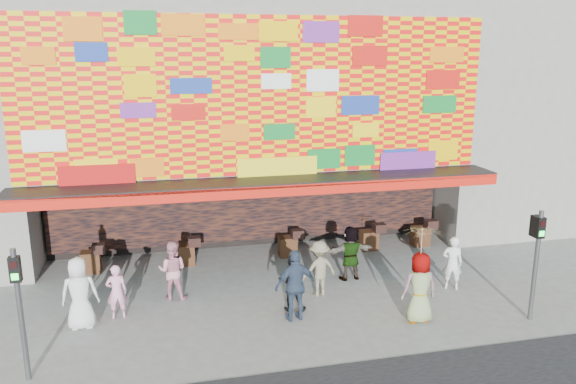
% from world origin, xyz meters
% --- Properties ---
extents(ground, '(90.00, 90.00, 0.00)m').
position_xyz_m(ground, '(0.00, 0.00, 0.00)').
color(ground, slate).
rests_on(ground, ground).
extents(shop_building, '(15.20, 9.40, 10.00)m').
position_xyz_m(shop_building, '(0.00, 8.18, 5.23)').
color(shop_building, gray).
rests_on(shop_building, ground).
extents(neighbor_right, '(11.00, 8.00, 12.00)m').
position_xyz_m(neighbor_right, '(13.00, 8.00, 6.00)').
color(neighbor_right, gray).
rests_on(neighbor_right, ground).
extents(signal_left, '(0.22, 0.20, 3.00)m').
position_xyz_m(signal_left, '(-6.20, -1.50, 1.86)').
color(signal_left, '#59595B').
rests_on(signal_left, ground).
extents(signal_right, '(0.22, 0.20, 3.00)m').
position_xyz_m(signal_right, '(6.20, -1.50, 1.86)').
color(signal_right, '#59595B').
rests_on(signal_right, ground).
extents(ped_a, '(0.95, 0.63, 1.90)m').
position_xyz_m(ped_a, '(-5.33, 0.72, 0.95)').
color(ped_a, silver).
rests_on(ped_a, ground).
extents(ped_b, '(0.57, 0.39, 1.50)m').
position_xyz_m(ped_b, '(-4.47, 1.08, 0.75)').
color(ped_b, pink).
rests_on(ped_b, ground).
extents(ped_c, '(0.94, 0.83, 1.62)m').
position_xyz_m(ped_c, '(0.17, 0.50, 0.81)').
color(ped_c, black).
rests_on(ped_c, ground).
extents(ped_d, '(1.17, 0.83, 1.65)m').
position_xyz_m(ped_d, '(1.16, 1.26, 0.82)').
color(ped_d, '#786F57').
rests_on(ped_d, ground).
extents(ped_e, '(1.19, 0.63, 1.94)m').
position_xyz_m(ped_e, '(0.13, -0.10, 0.97)').
color(ped_e, '#313F57').
rests_on(ped_e, ground).
extents(ped_f, '(1.62, 0.60, 1.72)m').
position_xyz_m(ped_f, '(2.44, 2.19, 0.86)').
color(ped_f, gray).
rests_on(ped_f, ground).
extents(ped_g, '(0.94, 0.63, 1.89)m').
position_xyz_m(ped_g, '(3.25, -0.92, 0.95)').
color(ped_g, gray).
rests_on(ped_g, ground).
extents(ped_h, '(0.70, 0.59, 1.63)m').
position_xyz_m(ped_h, '(5.15, 0.80, 0.82)').
color(ped_h, silver).
rests_on(ped_h, ground).
extents(ped_i, '(0.97, 0.84, 1.71)m').
position_xyz_m(ped_i, '(-2.98, 2.00, 0.86)').
color(ped_i, pink).
rests_on(ped_i, ground).
extents(parasol, '(1.30, 1.31, 1.85)m').
position_xyz_m(parasol, '(3.25, -0.92, 2.15)').
color(parasol, beige).
rests_on(parasol, ground).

